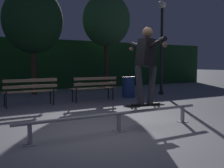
{
  "coord_description": "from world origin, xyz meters",
  "views": [
    {
      "loc": [
        -2.66,
        -4.5,
        1.3
      ],
      "look_at": [
        0.32,
        0.58,
        0.85
      ],
      "focal_mm": 42.87,
      "sensor_mm": 36.0,
      "label": 1
    }
  ],
  "objects_px": {
    "tree_behind_benches": "(33,21)",
    "trash_can": "(128,87)",
    "skateboard": "(146,105)",
    "tree_far_right": "(106,21)",
    "lamp_post_right": "(162,35)",
    "skateboarder": "(146,59)",
    "park_bench_left_center": "(94,86)",
    "park_bench_leftmost": "(30,89)",
    "grind_rail": "(119,116)"
  },
  "relations": [
    {
      "from": "grind_rail",
      "to": "trash_can",
      "type": "distance_m",
      "value": 5.28
    },
    {
      "from": "skateboard",
      "to": "park_bench_left_center",
      "type": "height_order",
      "value": "park_bench_left_center"
    },
    {
      "from": "tree_behind_benches",
      "to": "park_bench_leftmost",
      "type": "bearing_deg",
      "value": -106.25
    },
    {
      "from": "skateboard",
      "to": "lamp_post_right",
      "type": "bearing_deg",
      "value": 46.23
    },
    {
      "from": "skateboarder",
      "to": "tree_far_right",
      "type": "bearing_deg",
      "value": 66.32
    },
    {
      "from": "park_bench_leftmost",
      "to": "tree_far_right",
      "type": "xyz_separation_m",
      "value": [
        4.68,
        3.63,
        2.92
      ]
    },
    {
      "from": "park_bench_leftmost",
      "to": "park_bench_left_center",
      "type": "distance_m",
      "value": 2.17
    },
    {
      "from": "grind_rail",
      "to": "skateboarder",
      "type": "bearing_deg",
      "value": -0.04
    },
    {
      "from": "skateboard",
      "to": "tree_behind_benches",
      "type": "bearing_deg",
      "value": 93.62
    },
    {
      "from": "skateboard",
      "to": "tree_far_right",
      "type": "relative_size",
      "value": 0.17
    },
    {
      "from": "park_bench_left_center",
      "to": "grind_rail",
      "type": "bearing_deg",
      "value": -110.17
    },
    {
      "from": "grind_rail",
      "to": "lamp_post_right",
      "type": "bearing_deg",
      "value": 42.16
    },
    {
      "from": "grind_rail",
      "to": "park_bench_leftmost",
      "type": "distance_m",
      "value": 4.0
    },
    {
      "from": "tree_behind_benches",
      "to": "trash_can",
      "type": "bearing_deg",
      "value": -43.94
    },
    {
      "from": "skateboarder",
      "to": "skateboard",
      "type": "bearing_deg",
      "value": 172.12
    },
    {
      "from": "trash_can",
      "to": "skateboarder",
      "type": "bearing_deg",
      "value": -119.82
    },
    {
      "from": "grind_rail",
      "to": "lamp_post_right",
      "type": "relative_size",
      "value": 1.01
    },
    {
      "from": "park_bench_leftmost",
      "to": "tree_behind_benches",
      "type": "height_order",
      "value": "tree_behind_benches"
    },
    {
      "from": "trash_can",
      "to": "tree_behind_benches",
      "type": "bearing_deg",
      "value": 136.06
    },
    {
      "from": "skateboard",
      "to": "tree_far_right",
      "type": "distance_m",
      "value": 8.78
    },
    {
      "from": "skateboard",
      "to": "lamp_post_right",
      "type": "height_order",
      "value": "lamp_post_right"
    },
    {
      "from": "tree_behind_benches",
      "to": "trash_can",
      "type": "distance_m",
      "value": 4.83
    },
    {
      "from": "skateboard",
      "to": "park_bench_left_center",
      "type": "bearing_deg",
      "value": 78.42
    },
    {
      "from": "skateboard",
      "to": "trash_can",
      "type": "distance_m",
      "value": 4.93
    },
    {
      "from": "park_bench_leftmost",
      "to": "trash_can",
      "type": "relative_size",
      "value": 2.0
    },
    {
      "from": "skateboard",
      "to": "trash_can",
      "type": "bearing_deg",
      "value": 60.15
    },
    {
      "from": "tree_behind_benches",
      "to": "skateboarder",
      "type": "bearing_deg",
      "value": -86.36
    },
    {
      "from": "park_bench_left_center",
      "to": "lamp_post_right",
      "type": "distance_m",
      "value": 3.91
    },
    {
      "from": "park_bench_leftmost",
      "to": "park_bench_left_center",
      "type": "relative_size",
      "value": 1.0
    },
    {
      "from": "grind_rail",
      "to": "skateboarder",
      "type": "relative_size",
      "value": 2.53
    },
    {
      "from": "grind_rail",
      "to": "skateboard",
      "type": "height_order",
      "value": "skateboard"
    },
    {
      "from": "skateboarder",
      "to": "grind_rail",
      "type": "bearing_deg",
      "value": 179.96
    },
    {
      "from": "park_bench_leftmost",
      "to": "tree_far_right",
      "type": "relative_size",
      "value": 0.34
    },
    {
      "from": "park_bench_leftmost",
      "to": "tree_behind_benches",
      "type": "bearing_deg",
      "value": 73.75
    },
    {
      "from": "park_bench_left_center",
      "to": "tree_far_right",
      "type": "bearing_deg",
      "value": 55.3
    },
    {
      "from": "lamp_post_right",
      "to": "tree_far_right",
      "type": "bearing_deg",
      "value": 105.02
    },
    {
      "from": "grind_rail",
      "to": "tree_far_right",
      "type": "bearing_deg",
      "value": 62.38
    },
    {
      "from": "tree_behind_benches",
      "to": "lamp_post_right",
      "type": "xyz_separation_m",
      "value": [
        4.62,
        -2.71,
        -0.6
      ]
    },
    {
      "from": "skateboard",
      "to": "tree_behind_benches",
      "type": "height_order",
      "value": "tree_behind_benches"
    },
    {
      "from": "park_bench_left_center",
      "to": "tree_far_right",
      "type": "distance_m",
      "value": 5.29
    },
    {
      "from": "park_bench_leftmost",
      "to": "trash_can",
      "type": "height_order",
      "value": "park_bench_leftmost"
    },
    {
      "from": "skateboarder",
      "to": "trash_can",
      "type": "relative_size",
      "value": 1.95
    },
    {
      "from": "skateboard",
      "to": "park_bench_leftmost",
      "type": "distance_m",
      "value": 4.16
    },
    {
      "from": "park_bench_leftmost",
      "to": "lamp_post_right",
      "type": "bearing_deg",
      "value": 4.43
    },
    {
      "from": "grind_rail",
      "to": "tree_behind_benches",
      "type": "height_order",
      "value": "tree_behind_benches"
    },
    {
      "from": "park_bench_leftmost",
      "to": "tree_behind_benches",
      "type": "xyz_separation_m",
      "value": [
        0.92,
        3.14,
        2.54
      ]
    },
    {
      "from": "tree_behind_benches",
      "to": "trash_can",
      "type": "xyz_separation_m",
      "value": [
        2.9,
        -2.8,
        -2.66
      ]
    },
    {
      "from": "skateboard",
      "to": "trash_can",
      "type": "relative_size",
      "value": 1.0
    },
    {
      "from": "tree_behind_benches",
      "to": "lamp_post_right",
      "type": "relative_size",
      "value": 1.14
    },
    {
      "from": "skateboarder",
      "to": "lamp_post_right",
      "type": "relative_size",
      "value": 0.4
    }
  ]
}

